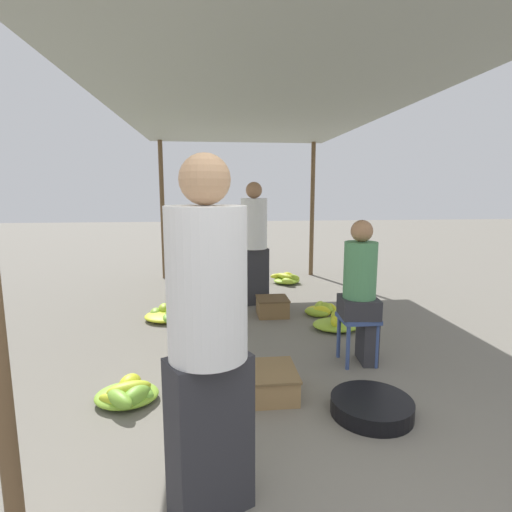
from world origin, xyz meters
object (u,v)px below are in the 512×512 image
(banana_pile_right_0, at_px, (338,323))
(crate_mid, at_px, (266,382))
(vendor_seated, at_px, (361,289))
(banana_pile_right_2, at_px, (286,279))
(shopper_walking_mid, at_px, (254,242))
(vendor_foreground, at_px, (208,337))
(banana_pile_left_2, at_px, (192,293))
(crate_near, at_px, (272,307))
(stool, at_px, (358,326))
(basin_black, at_px, (372,407))
(banana_pile_left_1, at_px, (170,314))
(banana_pile_left_0, at_px, (129,394))
(banana_pile_right_1, at_px, (321,310))

(banana_pile_right_0, distance_m, crate_mid, 1.78)
(vendor_seated, distance_m, banana_pile_right_2, 3.34)
(vendor_seated, bearing_deg, crate_mid, -151.65)
(shopper_walking_mid, bearing_deg, vendor_foreground, -99.21)
(vendor_seated, distance_m, banana_pile_left_2, 3.08)
(banana_pile_right_0, xyz_separation_m, crate_near, (-0.69, 0.60, 0.04))
(stool, bearing_deg, basin_black, -103.34)
(banana_pile_left_1, xyz_separation_m, shopper_walking_mid, (1.14, 0.60, 0.84))
(banana_pile_right_2, bearing_deg, vendor_seated, -88.44)
(banana_pile_left_2, relative_size, crate_mid, 1.46)
(basin_black, xyz_separation_m, banana_pile_left_1, (-1.69, 2.38, 0.00))
(vendor_seated, relative_size, banana_pile_left_0, 2.55)
(banana_pile_right_2, height_order, crate_near, crate_near)
(banana_pile_left_1, bearing_deg, banana_pile_left_0, -92.79)
(stool, relative_size, banana_pile_right_2, 0.89)
(stool, bearing_deg, banana_pile_left_1, 141.75)
(vendor_seated, xyz_separation_m, banana_pile_right_1, (0.05, 1.49, -0.65))
(banana_pile_left_1, bearing_deg, shopper_walking_mid, 27.83)
(shopper_walking_mid, bearing_deg, banana_pile_left_2, 156.58)
(basin_black, distance_m, shopper_walking_mid, 3.14)
(vendor_foreground, bearing_deg, vendor_seated, 49.70)
(stool, xyz_separation_m, crate_mid, (-0.94, -0.51, -0.26))
(stool, distance_m, banana_pile_left_2, 3.02)
(banana_pile_left_1, relative_size, banana_pile_left_2, 0.86)
(vendor_seated, height_order, banana_pile_left_2, vendor_seated)
(banana_pile_right_0, relative_size, banana_pile_right_2, 1.07)
(stool, xyz_separation_m, crate_near, (-0.58, 1.52, -0.25))
(banana_pile_left_0, height_order, crate_mid, crate_mid)
(banana_pile_left_0, bearing_deg, banana_pile_left_2, 83.74)
(banana_pile_right_1, bearing_deg, shopper_walking_mid, 143.86)
(banana_pile_right_1, bearing_deg, banana_pile_right_0, -86.08)
(vendor_seated, height_order, basin_black, vendor_seated)
(banana_pile_left_2, bearing_deg, vendor_foreground, -85.82)
(banana_pile_left_1, bearing_deg, banana_pile_right_2, 44.24)
(crate_near, bearing_deg, crate_mid, -99.90)
(vendor_foreground, distance_m, banana_pile_left_2, 4.23)
(basin_black, bearing_deg, crate_mid, 153.53)
(basin_black, xyz_separation_m, crate_near, (-0.37, 2.40, 0.06))
(crate_mid, bearing_deg, banana_pile_left_2, 103.71)
(banana_pile_left_1, distance_m, banana_pile_right_1, 1.97)
(banana_pile_left_2, xyz_separation_m, shopper_walking_mid, (0.91, -0.39, 0.83))
(banana_pile_left_2, bearing_deg, basin_black, -66.56)
(crate_near, relative_size, shopper_walking_mid, 0.23)
(stool, height_order, banana_pile_right_2, stool)
(banana_pile_left_2, distance_m, shopper_walking_mid, 1.29)
(vendor_seated, xyz_separation_m, banana_pile_left_0, (-2.02, -0.52, -0.64))
(banana_pile_right_0, bearing_deg, banana_pile_right_1, 93.92)
(banana_pile_right_1, relative_size, crate_near, 1.30)
(crate_near, distance_m, shopper_walking_mid, 0.99)
(banana_pile_right_0, xyz_separation_m, banana_pile_right_2, (-0.18, 2.36, 0.01))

